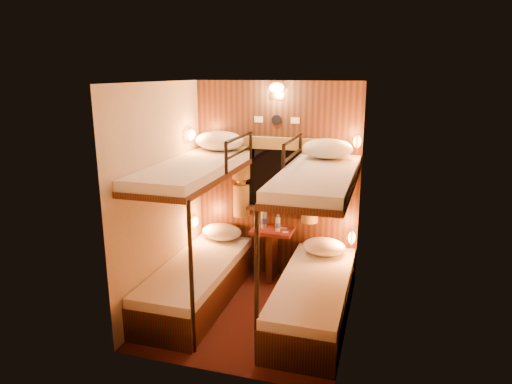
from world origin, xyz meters
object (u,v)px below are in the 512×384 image
(bunk_left, at_px, (197,255))
(table, at_px, (272,248))
(bottle_right, at_px, (278,224))
(bottle_left, at_px, (264,220))
(bunk_right, at_px, (314,269))

(bunk_left, height_order, table, bunk_left)
(bottle_right, bearing_deg, bunk_left, -134.85)
(bottle_left, bearing_deg, bunk_right, -46.31)
(bunk_left, distance_m, bottle_left, 0.98)
(bunk_right, relative_size, bottle_left, 7.52)
(bunk_right, height_order, bottle_right, bunk_right)
(bunk_left, relative_size, bottle_left, 7.52)
(bottle_left, relative_size, bottle_right, 1.22)
(table, xyz_separation_m, bottle_right, (0.08, -0.05, 0.32))
(bottle_right, bearing_deg, table, 149.92)
(bunk_right, bearing_deg, bottle_right, 127.65)
(bunk_right, relative_size, table, 2.90)
(table, bearing_deg, bottle_right, -30.08)
(bunk_right, bearing_deg, bunk_left, 180.00)
(bunk_left, xyz_separation_m, table, (0.65, 0.78, -0.14))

